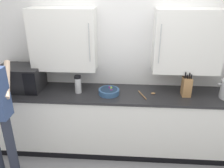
% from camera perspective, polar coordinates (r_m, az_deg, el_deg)
% --- Properties ---
extents(back_wall_tiled, '(3.99, 0.44, 2.82)m').
position_cam_1_polar(back_wall_tiled, '(3.23, 3.11, 8.82)').
color(back_wall_tiled, white).
rests_on(back_wall_tiled, ground_plane).
extents(counter_unit, '(3.69, 0.62, 0.92)m').
position_cam_1_polar(counter_unit, '(3.37, 2.63, -9.30)').
color(counter_unit, white).
rests_on(counter_unit, ground_plane).
extents(microwave_oven, '(0.60, 0.82, 0.33)m').
position_cam_1_polar(microwave_oven, '(3.45, -22.06, 1.37)').
color(microwave_oven, black).
rests_on(microwave_oven, counter_unit).
extents(fruit_bowl, '(0.28, 0.28, 0.10)m').
position_cam_1_polar(fruit_bowl, '(3.10, -0.74, -1.78)').
color(fruit_bowl, '#335684').
rests_on(fruit_bowl, counter_unit).
extents(wooden_spoon, '(0.24, 0.25, 0.02)m').
position_cam_1_polar(wooden_spoon, '(3.13, 8.71, -2.47)').
color(wooden_spoon, '#A37547').
rests_on(wooden_spoon, counter_unit).
extents(knife_block, '(0.11, 0.15, 0.33)m').
position_cam_1_polar(knife_block, '(3.18, 17.85, -0.60)').
color(knife_block, '#A37547').
rests_on(knife_block, counter_unit).
extents(thermos_flask, '(0.09, 0.09, 0.24)m').
position_cam_1_polar(thermos_flask, '(3.14, -8.37, -0.06)').
color(thermos_flask, '#B7BABF').
rests_on(thermos_flask, counter_unit).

